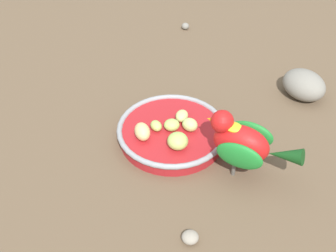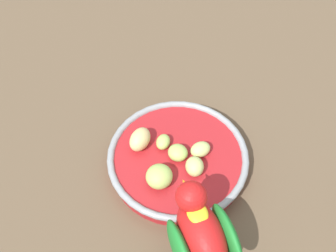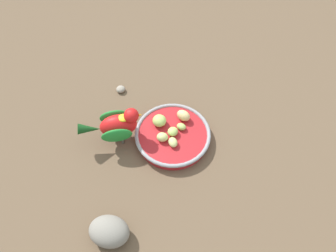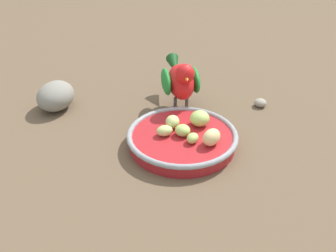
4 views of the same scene
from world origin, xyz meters
TOP-DOWN VIEW (x-y plane):
  - ground_plane at (0.00, 0.00)m, footprint 4.00×4.00m
  - feeding_bowl at (0.02, 0.03)m, footprint 0.20×0.20m
  - apple_piece_0 at (0.07, 0.03)m, footprint 0.04×0.04m
  - apple_piece_1 at (0.03, -0.03)m, footprint 0.04×0.03m
  - apple_piece_2 at (-0.00, 0.05)m, footprint 0.04×0.04m
  - apple_piece_3 at (0.03, 0.06)m, footprint 0.04×0.04m
  - apple_piece_4 at (0.01, 0.00)m, footprint 0.03×0.02m
  - apple_piece_5 at (0.02, 0.03)m, footprint 0.03×0.03m
  - parrot at (0.13, 0.12)m, footprint 0.13×0.14m
  - rock_large at (-0.04, 0.32)m, footprint 0.12×0.11m
  - pebble_1 at (0.25, -0.01)m, footprint 0.03×0.03m

SIDE VIEW (x-z plane):
  - ground_plane at x=0.00m, z-range 0.00..0.00m
  - pebble_1 at x=0.25m, z-range 0.00..0.02m
  - feeding_bowl at x=0.02m, z-range 0.00..0.03m
  - rock_large at x=-0.04m, z-range 0.00..0.06m
  - apple_piece_4 at x=0.01m, z-range 0.02..0.04m
  - apple_piece_2 at x=0.00m, z-range 0.02..0.04m
  - apple_piece_5 at x=0.02m, z-range 0.02..0.05m
  - apple_piece_3 at x=0.03m, z-range 0.02..0.05m
  - apple_piece_0 at x=0.07m, z-range 0.02..0.05m
  - apple_piece_1 at x=0.03m, z-range 0.02..0.05m
  - parrot at x=0.13m, z-range 0.01..0.13m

